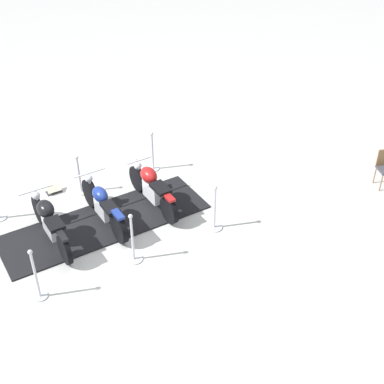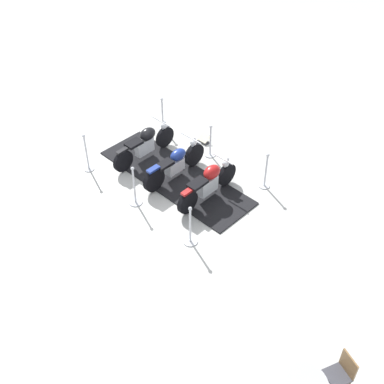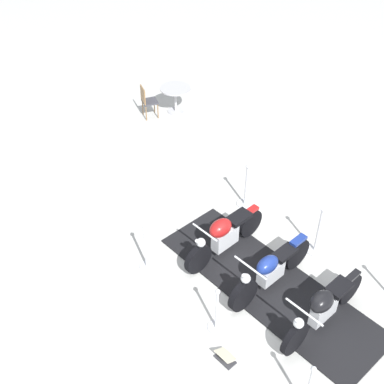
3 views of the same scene
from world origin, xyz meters
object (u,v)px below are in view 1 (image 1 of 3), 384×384
Objects in this scene: stanchion_right_front at (153,157)px; stanchion_left_rear at (37,280)px; info_placard at (54,190)px; stanchion_left_mid at (133,246)px; motorcycle_maroon at (152,187)px; stanchion_right_mid at (80,180)px; stanchion_left_front at (214,216)px; motorcycle_black at (49,221)px; motorcycle_navy at (103,205)px.

stanchion_right_front is 4.81m from stanchion_left_rear.
info_placard is at bearing 139.85° from stanchion_left_rear.
stanchion_left_mid reaches higher than stanchion_right_front.
stanchion_right_mid is at bearing 40.22° from motorcycle_maroon.
motorcycle_black is at bearing -131.00° from stanchion_left_front.
stanchion_right_front is 0.93× the size of stanchion_left_mid.
motorcycle_black is 1.82m from stanchion_right_mid.
stanchion_left_rear is 3.46m from info_placard.
motorcycle_navy is at bearing -91.21° from motorcycle_black.
motorcycle_maroon is 1.87× the size of stanchion_left_front.
motorcycle_navy reaches higher than info_placard.
stanchion_right_front is at bearing -29.85° from motorcycle_maroon.
info_placard is (-2.14, -1.21, -0.45)m from motorcycle_maroon.
motorcycle_maroon is 1.94× the size of stanchion_right_front.
motorcycle_maroon is 1.83m from stanchion_right_mid.
motorcycle_black is 1.89m from stanchion_left_mid.
stanchion_left_mid is (1.73, 0.74, -0.17)m from motorcycle_black.
motorcycle_black is at bearing 88.80° from motorcycle_maroon.
stanchion_right_mid is (-2.14, 2.66, -0.08)m from stanchion_left_rear.
stanchion_left_front is at bearing -16.34° from stanchion_right_front.
stanchion_left_mid is 1.00× the size of stanchion_left_rear.
motorcycle_navy is 1.92× the size of stanchion_left_front.
stanchion_left_rear is at bearing -106.34° from stanchion_left_mid.
stanchion_left_mid is at bearing -140.83° from motorcycle_black.
motorcycle_maroon is at bearing -90.71° from motorcycle_black.
stanchion_left_front is 0.96× the size of stanchion_left_rear.
motorcycle_maroon is 5.17× the size of info_placard.
stanchion_right_front is 2.56m from info_placard.
motorcycle_navy is 1.44m from stanchion_left_mid.
motorcycle_black is at bearing -83.01° from stanchion_right_front.
stanchion_right_mid is at bearing -41.87° from motorcycle_black.
motorcycle_navy is at bearing -16.35° from stanchion_right_mid.
stanchion_left_front is 4.04m from info_placard.
stanchion_left_front is 3.42m from stanchion_right_mid.
stanchion_left_mid reaches higher than stanchion_right_mid.
motorcycle_navy is 2.42m from stanchion_left_rear.
stanchion_right_front is (-0.42, 3.41, -0.15)m from motorcycle_black.
stanchion_right_mid is (-3.24, -1.09, 0.01)m from stanchion_left_front.
motorcycle_black is 1.94× the size of stanchion_left_front.
stanchion_left_rear is (-0.55, -1.87, 0.07)m from stanchion_left_mid.
info_placard is at bearing 44.95° from motorcycle_maroon.
motorcycle_navy reaches higher than motorcycle_black.
info_placard is (-2.63, 2.22, -0.36)m from stanchion_left_rear.
motorcycle_maroon is 1.20m from motorcycle_navy.
stanchion_left_mid is 2.81m from stanchion_right_mid.
stanchion_left_mid is (1.37, -0.40, -0.12)m from motorcycle_navy.
stanchion_right_front reaches higher than stanchion_right_mid.
stanchion_left_rear is at bearing 113.55° from motorcycle_maroon.
motorcycle_maroon is 2.40m from motorcycle_black.
stanchion_left_front is at bearing -115.12° from motorcycle_black.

